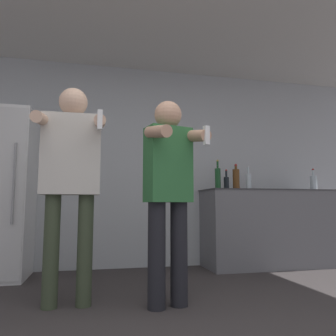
{
  "coord_description": "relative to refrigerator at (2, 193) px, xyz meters",
  "views": [
    {
      "loc": [
        -0.44,
        -1.5,
        0.75
      ],
      "look_at": [
        0.12,
        0.98,
        1.05
      ],
      "focal_mm": 35.0,
      "sensor_mm": 36.0,
      "label": 1
    }
  ],
  "objects": [
    {
      "name": "refrigerator",
      "position": [
        0.0,
        0.0,
        0.0
      ],
      "size": [
        0.6,
        0.68,
        1.78
      ],
      "color": "white",
      "rests_on": "ground_plane"
    },
    {
      "name": "bottle_red_label",
      "position": [
        3.75,
        -0.06,
        0.17
      ],
      "size": [
        0.09,
        0.09,
        0.28
      ],
      "color": "silver",
      "rests_on": "counter"
    },
    {
      "name": "person_woman_foreground",
      "position": [
        1.53,
        -1.32,
        0.02
      ],
      "size": [
        0.48,
        0.49,
        1.59
      ],
      "color": "black",
      "rests_on": "ground_plane"
    },
    {
      "name": "bottle_brown_liquor",
      "position": [
        2.83,
        -0.06,
        0.18
      ],
      "size": [
        0.07,
        0.07,
        0.3
      ],
      "color": "silver",
      "rests_on": "counter"
    },
    {
      "name": "counter",
      "position": [
        3.16,
        0.03,
        -0.41
      ],
      "size": [
        1.72,
        0.62,
        0.96
      ],
      "color": "slate",
      "rests_on": "ground_plane"
    },
    {
      "name": "ceiling_slab",
      "position": [
        1.4,
        -0.98,
        1.69
      ],
      "size": [
        7.0,
        3.13,
        0.05
      ],
      "color": "silver",
      "rests_on": "wall_back"
    },
    {
      "name": "bottle_tall_gin",
      "position": [
        2.54,
        -0.06,
        0.16
      ],
      "size": [
        0.06,
        0.06,
        0.24
      ],
      "color": "black",
      "rests_on": "counter"
    },
    {
      "name": "bottle_short_whiskey",
      "position": [
        2.67,
        -0.06,
        0.2
      ],
      "size": [
        0.08,
        0.08,
        0.31
      ],
      "color": "#563314",
      "rests_on": "counter"
    },
    {
      "name": "wall_back",
      "position": [
        1.4,
        0.36,
        0.39
      ],
      "size": [
        7.0,
        0.06,
        2.55
      ],
      "color": "#B2B7BC",
      "rests_on": "ground_plane"
    },
    {
      "name": "bottle_green_wine",
      "position": [
        2.43,
        -0.06,
        0.21
      ],
      "size": [
        0.07,
        0.07,
        0.36
      ],
      "color": "#194723",
      "rests_on": "counter"
    },
    {
      "name": "person_man_side",
      "position": [
        0.78,
        -1.14,
        0.15
      ],
      "size": [
        0.52,
        0.48,
        1.7
      ],
      "color": "#38422D",
      "rests_on": "ground_plane"
    }
  ]
}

